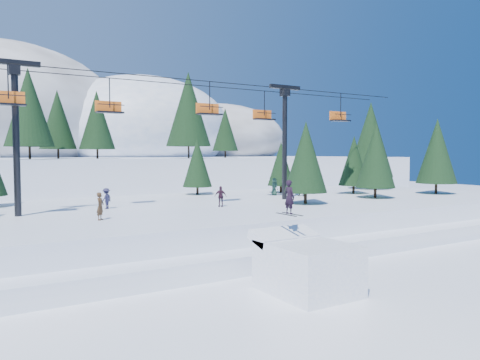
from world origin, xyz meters
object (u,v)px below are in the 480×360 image
jump_kicker (306,265)px  banner_far (354,245)px  chairlift (168,119)px  banner_near (334,260)px

jump_kicker → banner_far: size_ratio=1.95×
banner_far → jump_kicker: bearing=-148.4°
chairlift → banner_near: size_ratio=16.36×
jump_kicker → banner_near: (4.17, 2.55, -0.77)m
jump_kicker → banner_far: jump_kicker is taller
banner_near → banner_far: 4.87m
chairlift → banner_far: chairlift is taller
jump_kicker → chairlift: size_ratio=0.12×
chairlift → banner_far: 16.85m
banner_far → chairlift: bearing=125.7°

